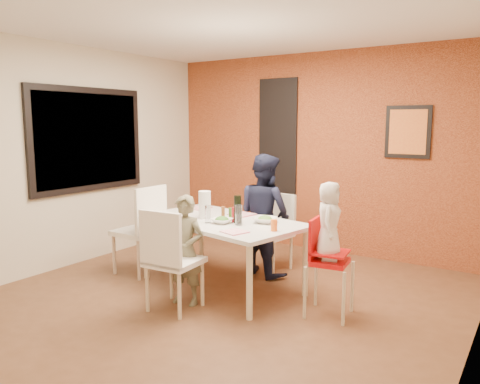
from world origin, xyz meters
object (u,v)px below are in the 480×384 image
Objects in this scene: dining_table at (221,226)px; chair_far at (275,227)px; wine_bottle at (238,209)px; chair_near at (169,255)px; chair_left at (144,225)px; child_near at (185,250)px; toddler at (329,221)px; high_chair at (325,258)px; paper_towel_roll at (205,205)px; child_far at (265,214)px.

chair_far is at bearing 79.18° from dining_table.
wine_bottle reaches higher than chair_far.
chair_left reaches higher than chair_near.
toddler is (1.27, 0.50, 0.35)m from child_near.
child_near is at bearing 103.84° from high_chair.
paper_towel_roll reaches higher than high_chair.
chair_left is 0.97× the size of child_near.
chair_left is 1.47× the size of toddler.
chair_far is 3.19× the size of wine_bottle.
chair_left is 0.87m from paper_towel_roll.
wine_bottle is at bearing 94.51° from chair_left.
chair_near is 1.49m from child_far.
chair_far is (0.17, 0.89, -0.17)m from dining_table.
child_far reaches higher than high_chair.
child_far is at bearing 74.11° from child_near.
chair_far is 1.01× the size of high_chair.
paper_towel_roll is at bearing 99.83° from child_near.
toddler is (1.09, -0.73, 0.18)m from child_far.
child_far is at bearing 63.45° from paper_towel_roll.
paper_towel_roll is at bearing -167.87° from dining_table.
chair_far is 1.44m from high_chair.
dining_table is 1.27m from toddler.
paper_towel_roll is at bearing 82.69° from child_far.
chair_far is 1.28× the size of toddler.
high_chair is (2.23, 0.06, -0.04)m from chair_left.
chair_far is 1.01m from wine_bottle.
chair_far is (0.18, 1.72, -0.04)m from chair_near.
chair_far is 1.07m from paper_towel_roll.
chair_left is at bearing -171.47° from dining_table.
toddler reaches higher than dining_table.
wine_bottle reaches higher than chair_near.
child_near is 0.76× the size of child_far.
dining_table is 1.37× the size of child_far.
high_chair reaches higher than dining_table.
wine_bottle is (0.07, -0.94, 0.37)m from chair_far.
chair_left reaches higher than dining_table.
chair_left is 1.28m from wine_bottle.
chair_left is at bearing -38.44° from chair_near.
toddler is (1.25, -0.08, 0.21)m from dining_table.
child_near is 1.25m from child_far.
dining_table is 6.58× the size of paper_towel_roll.
child_far is at bearing -100.46° from chair_near.
child_far is (1.16, 0.80, 0.12)m from chair_left.
chair_left reaches higher than chair_far.
high_chair is at bearing -1.94° from paper_towel_roll.
high_chair is 3.15× the size of wine_bottle.
chair_far reaches higher than high_chair.
dining_table is 0.60m from child_near.
child_far reaches higher than wine_bottle.
toddler is at bearing -2.13° from wine_bottle.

